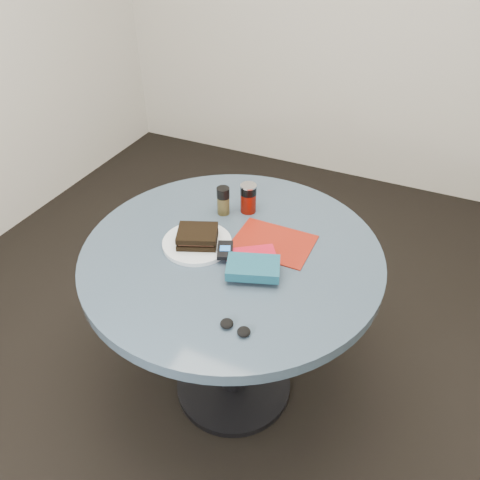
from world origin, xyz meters
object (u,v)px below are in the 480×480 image
at_px(table, 232,286).
at_px(mp3_player, 225,250).
at_px(soda_can, 248,198).
at_px(magazine, 273,242).
at_px(pepper_grinder, 223,201).
at_px(plate, 197,243).
at_px(novel, 253,268).
at_px(sandwich, 198,236).
at_px(red_book, 252,258).
at_px(headphones, 235,328).

relative_size(table, mp3_player, 10.10).
bearing_deg(soda_can, magazine, -42.61).
distance_m(pepper_grinder, mp3_player, 0.25).
height_order(plate, soda_can, soda_can).
height_order(plate, novel, novel).
bearing_deg(soda_can, pepper_grinder, -146.42).
bearing_deg(mp3_player, soda_can, 98.02).
distance_m(plate, pepper_grinder, 0.21).
relative_size(table, novel, 6.18).
relative_size(table, soda_can, 9.04).
height_order(sandwich, novel, sandwich).
bearing_deg(table, plate, -168.24).
bearing_deg(mp3_player, sandwich, 173.01).
bearing_deg(novel, mp3_player, 137.83).
xyz_separation_m(table, red_book, (0.08, -0.03, 0.17)).
xyz_separation_m(soda_can, pepper_grinder, (-0.08, -0.05, -0.00)).
height_order(magazine, red_book, red_book).
bearing_deg(table, sandwich, -167.03).
bearing_deg(magazine, headphones, -82.99).
height_order(plate, red_book, red_book).
height_order(table, red_book, red_book).
height_order(red_book, headphones, headphones).
xyz_separation_m(soda_can, magazine, (0.15, -0.14, -0.05)).
bearing_deg(plate, soda_can, 73.92).
height_order(pepper_grinder, novel, pepper_grinder).
bearing_deg(red_book, sandwich, 146.24).
height_order(soda_can, novel, soda_can).
bearing_deg(mp3_player, magazine, 48.08).
xyz_separation_m(sandwich, red_book, (0.20, 0.00, -0.03)).
bearing_deg(magazine, sandwich, -152.26).
xyz_separation_m(table, plate, (-0.12, -0.02, 0.17)).
xyz_separation_m(mp3_player, headphones, (0.16, -0.27, -0.01)).
relative_size(table, plate, 4.31).
height_order(soda_can, mp3_player, soda_can).
height_order(table, sandwich, sandwich).
relative_size(magazine, novel, 1.61).
bearing_deg(pepper_grinder, headphones, -60.63).
xyz_separation_m(sandwich, soda_can, (0.07, 0.26, 0.02)).
bearing_deg(mp3_player, headphones, -59.14).
height_order(plate, pepper_grinder, pepper_grinder).
distance_m(plate, sandwich, 0.03).
bearing_deg(plate, headphones, -46.27).
height_order(plate, sandwich, sandwich).
xyz_separation_m(plate, sandwich, (0.00, -0.00, 0.03)).
bearing_deg(red_book, plate, 145.77).
distance_m(sandwich, headphones, 0.40).
bearing_deg(soda_can, sandwich, -105.12).
bearing_deg(headphones, pepper_grinder, 119.37).
bearing_deg(novel, plate, 145.01).
relative_size(plate, pepper_grinder, 2.17).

